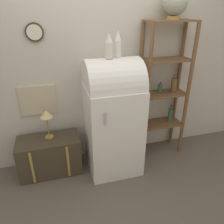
# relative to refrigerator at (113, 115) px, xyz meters

# --- Properties ---
(ground_plane) EXTENTS (12.00, 12.00, 0.00)m
(ground_plane) POSITION_rel_refrigerator_xyz_m (0.00, -0.21, -0.79)
(ground_plane) COLOR #60564C
(wall_back) EXTENTS (7.00, 0.09, 2.70)m
(wall_back) POSITION_rel_refrigerator_xyz_m (-0.01, 0.36, 0.56)
(wall_back) COLOR beige
(wall_back) RESTS_ON ground_plane
(refrigerator) EXTENTS (0.67, 0.71, 1.51)m
(refrigerator) POSITION_rel_refrigerator_xyz_m (0.00, 0.00, 0.00)
(refrigerator) COLOR white
(refrigerator) RESTS_ON ground_plane
(suitcase_trunk) EXTENTS (0.79, 0.41, 0.50)m
(suitcase_trunk) POSITION_rel_refrigerator_xyz_m (-0.84, 0.10, -0.54)
(suitcase_trunk) COLOR #423828
(suitcase_trunk) RESTS_ON ground_plane
(shelf_unit) EXTENTS (0.65, 0.32, 1.89)m
(shelf_unit) POSITION_rel_refrigerator_xyz_m (0.79, 0.16, 0.25)
(shelf_unit) COLOR brown
(shelf_unit) RESTS_ON ground_plane
(globe) EXTENTS (0.30, 0.30, 0.34)m
(globe) POSITION_rel_refrigerator_xyz_m (0.81, 0.16, 1.28)
(globe) COLOR #AD8942
(globe) RESTS_ON shelf_unit
(vase_left) EXTENTS (0.09, 0.09, 0.27)m
(vase_left) POSITION_rel_refrigerator_xyz_m (-0.05, -0.01, 0.85)
(vase_left) COLOR silver
(vase_left) RESTS_ON refrigerator
(vase_center) EXTENTS (0.07, 0.07, 0.29)m
(vase_center) POSITION_rel_refrigerator_xyz_m (0.07, 0.02, 0.86)
(vase_center) COLOR white
(vase_center) RESTS_ON refrigerator
(desk_lamp) EXTENTS (0.16, 0.16, 0.38)m
(desk_lamp) POSITION_rel_refrigerator_xyz_m (-0.81, 0.14, 0.03)
(desk_lamp) COLOR #AD8942
(desk_lamp) RESTS_ON suitcase_trunk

